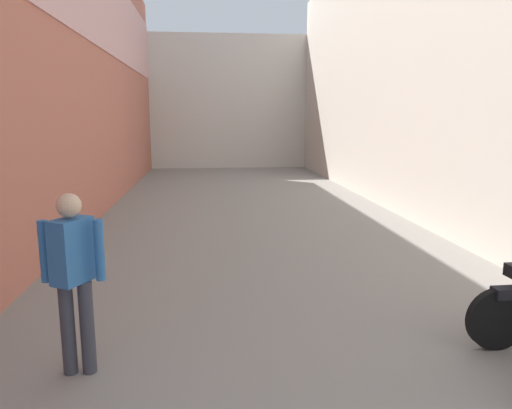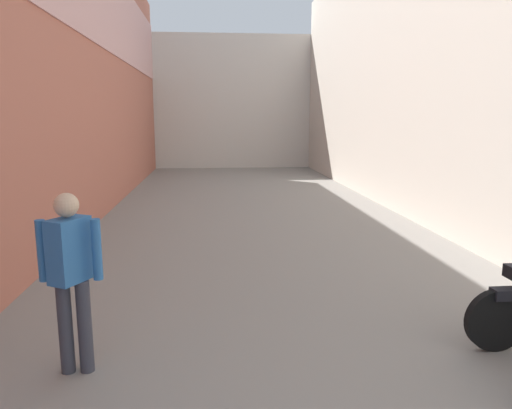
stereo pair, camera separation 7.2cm
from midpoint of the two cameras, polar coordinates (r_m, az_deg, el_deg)
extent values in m
plane|color=gray|center=(8.00, 1.66, -5.35)|extent=(37.86, 37.86, 0.00)
cube|color=#B76651|center=(10.04, -20.90, 16.19)|extent=(0.40, 21.86, 6.59)
cube|color=beige|center=(10.68, 20.19, 16.42)|extent=(0.40, 21.86, 6.81)
cube|color=beige|center=(21.60, -2.82, 12.05)|extent=(9.61, 2.00, 5.57)
cylinder|color=black|center=(5.13, 27.12, -12.21)|extent=(0.60, 0.09, 0.60)
cube|color=black|center=(5.09, 28.14, -9.37)|extent=(0.28, 0.14, 0.10)
cylinder|color=#383842|center=(4.49, -21.36, -13.50)|extent=(0.12, 0.12, 0.82)
cylinder|color=#383842|center=(4.45, -19.32, -13.60)|extent=(0.12, 0.12, 0.82)
cube|color=#2D66A5|center=(4.24, -20.93, -5.11)|extent=(0.34, 0.39, 0.54)
sphere|color=#DBB28E|center=(4.16, -21.27, -0.06)|extent=(0.20, 0.20, 0.20)
cylinder|color=#2D66A5|center=(4.31, -23.75, -5.08)|extent=(0.08, 0.08, 0.52)
cylinder|color=#2D66A5|center=(4.19, -18.02, -5.13)|extent=(0.08, 0.08, 0.52)
camera|label=1|loc=(0.04, -89.67, 0.06)|focal=33.49mm
camera|label=2|loc=(0.04, 90.33, -0.06)|focal=33.49mm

